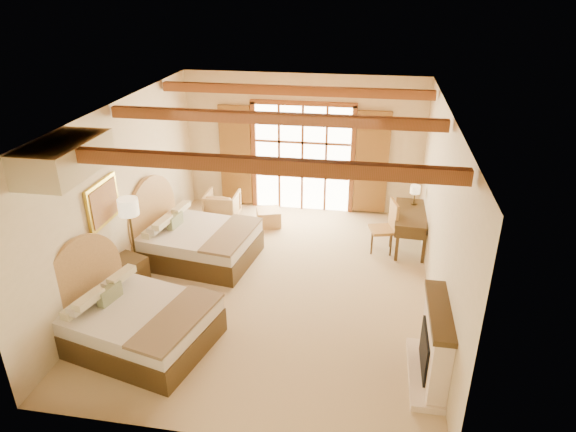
% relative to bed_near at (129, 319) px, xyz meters
% --- Properties ---
extents(floor, '(7.00, 7.00, 0.00)m').
position_rel_bed_near_xyz_m(floor, '(1.87, 1.97, -0.42)').
color(floor, tan).
rests_on(floor, ground).
extents(wall_back, '(5.50, 0.00, 5.50)m').
position_rel_bed_near_xyz_m(wall_back, '(1.87, 5.47, 1.18)').
color(wall_back, beige).
rests_on(wall_back, ground).
extents(wall_left, '(0.00, 7.00, 7.00)m').
position_rel_bed_near_xyz_m(wall_left, '(-0.88, 1.97, 1.18)').
color(wall_left, beige).
rests_on(wall_left, ground).
extents(wall_right, '(0.00, 7.00, 7.00)m').
position_rel_bed_near_xyz_m(wall_right, '(4.62, 1.97, 1.18)').
color(wall_right, beige).
rests_on(wall_right, ground).
extents(ceiling, '(7.00, 7.00, 0.00)m').
position_rel_bed_near_xyz_m(ceiling, '(1.87, 1.97, 2.78)').
color(ceiling, '#AD6638').
rests_on(ceiling, ground).
extents(ceiling_beams, '(5.39, 4.60, 0.18)m').
position_rel_bed_near_xyz_m(ceiling_beams, '(1.87, 1.97, 2.66)').
color(ceiling_beams, brown).
rests_on(ceiling_beams, ceiling).
extents(french_doors, '(3.95, 0.08, 2.60)m').
position_rel_bed_near_xyz_m(french_doors, '(1.87, 5.41, 0.83)').
color(french_doors, white).
rests_on(french_doors, ground).
extents(fireplace, '(0.46, 1.40, 1.16)m').
position_rel_bed_near_xyz_m(fireplace, '(4.46, -0.03, 0.09)').
color(fireplace, beige).
rests_on(fireplace, ground).
extents(painting, '(0.06, 0.95, 0.75)m').
position_rel_bed_near_xyz_m(painting, '(-0.84, 1.22, 1.33)').
color(painting, gold).
rests_on(painting, wall_left).
extents(canopy_valance, '(0.70, 1.40, 0.45)m').
position_rel_bed_near_xyz_m(canopy_valance, '(-0.53, -0.03, 2.53)').
color(canopy_valance, beige).
rests_on(canopy_valance, ceiling).
extents(bed_near, '(2.46, 2.05, 1.39)m').
position_rel_bed_near_xyz_m(bed_near, '(0.00, 0.00, 0.00)').
color(bed_near, '#413018').
rests_on(bed_near, floor).
extents(bed_far, '(2.35, 1.90, 1.40)m').
position_rel_bed_near_xyz_m(bed_far, '(0.06, 2.64, 0.00)').
color(bed_far, '#413018').
rests_on(bed_far, floor).
extents(nightstand, '(0.70, 0.70, 0.66)m').
position_rel_bed_near_xyz_m(nightstand, '(-0.63, 1.28, -0.09)').
color(nightstand, '#413018').
rests_on(nightstand, floor).
extents(floor_lamp, '(0.35, 0.35, 1.65)m').
position_rel_bed_near_xyz_m(floor_lamp, '(-0.63, 1.64, 0.98)').
color(floor_lamp, '#3E3118').
rests_on(floor_lamp, floor).
extents(armchair, '(0.73, 0.75, 0.68)m').
position_rel_bed_near_xyz_m(armchair, '(0.15, 4.48, -0.08)').
color(armchair, tan).
rests_on(armchair, floor).
extents(ottoman, '(0.64, 0.64, 0.37)m').
position_rel_bed_near_xyz_m(ottoman, '(1.26, 4.37, -0.23)').
color(ottoman, tan).
rests_on(ottoman, floor).
extents(desk, '(0.68, 1.46, 0.77)m').
position_rel_bed_near_xyz_m(desk, '(4.32, 3.89, -0.01)').
color(desk, '#413018').
rests_on(desk, floor).
extents(desk_chair, '(0.59, 0.58, 1.07)m').
position_rel_bed_near_xyz_m(desk_chair, '(3.79, 3.58, -0.09)').
color(desk_chair, '#A9823C').
rests_on(desk_chair, floor).
extents(desk_lamp, '(0.21, 0.21, 0.41)m').
position_rel_bed_near_xyz_m(desk_lamp, '(4.39, 4.30, 0.67)').
color(desk_lamp, '#3E3118').
rests_on(desk_lamp, desk).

